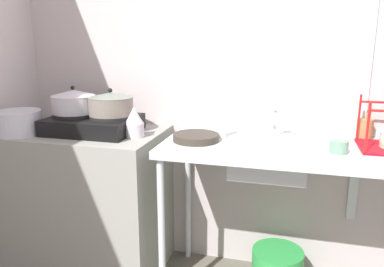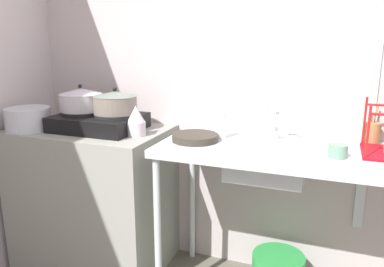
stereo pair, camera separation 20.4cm
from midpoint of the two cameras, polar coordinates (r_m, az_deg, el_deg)
name	(u,v)px [view 1 (the left image)]	position (r m, az deg, el deg)	size (l,w,h in m)	color
wall_back	(329,64)	(2.23, 17.45, 9.94)	(4.50, 0.10, 2.53)	#B9AEAE
wall_metal_strip	(370,40)	(2.18, 22.69, 12.78)	(0.05, 0.01, 2.02)	silver
counter_concrete	(88,201)	(2.46, -17.69, -9.65)	(0.91, 0.58, 0.87)	gray
counter_sink	(299,159)	(1.97, 12.95, -3.87)	(1.39, 0.58, 0.87)	silver
stove	(93,123)	(2.28, -17.11, 1.43)	(0.49, 0.38, 0.11)	black
pot_on_left_burner	(74,101)	(2.32, -19.80, 4.56)	(0.25, 0.25, 0.16)	silver
pot_on_right_burner	(111,104)	(2.20, -14.72, 4.34)	(0.25, 0.25, 0.15)	slate
pot_beside_stove	(18,122)	(2.39, -26.96, 1.46)	(0.26, 0.26, 0.13)	silver
percolator	(134,122)	(2.10, -11.44, 1.61)	(0.10, 0.10, 0.17)	silver
sink_basin	(268,160)	(1.95, 8.48, -3.97)	(0.37, 0.31, 0.15)	silver
faucet	(275,114)	(2.03, 9.60, 2.83)	(0.12, 0.07, 0.21)	silver
frying_pan	(196,137)	(2.00, -2.30, -0.62)	(0.24, 0.24, 0.04)	#342E26
cup_by_rack	(339,147)	(1.87, 18.33, -1.94)	(0.09, 0.09, 0.06)	slate
small_bowl_on_drainboard	(328,144)	(1.95, 17.06, -1.59)	(0.16, 0.16, 0.04)	white
bottle_by_sink	(220,124)	(2.05, 1.45, 1.43)	(0.06, 0.06, 0.19)	white
utensil_jar	(365,129)	(2.18, 22.14, 0.62)	(0.08, 0.08, 0.20)	olive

